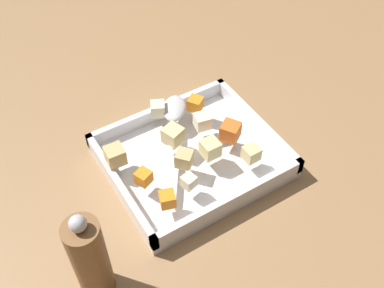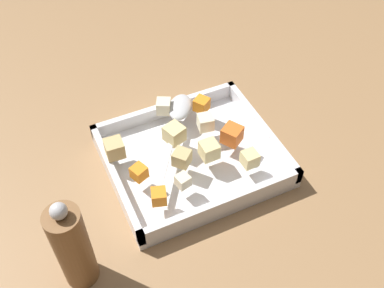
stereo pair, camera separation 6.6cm
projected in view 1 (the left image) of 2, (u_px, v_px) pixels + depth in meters
The scene contains 16 objects.
ground_plane at pixel (205, 164), 0.88m from camera, with size 4.00×4.00×0.00m, color #936D47.
baking_dish at pixel (192, 159), 0.87m from camera, with size 0.31×0.27×0.05m.
carrot_chunk_back_center at pixel (195, 104), 0.90m from camera, with size 0.03×0.03×0.03m, color orange.
carrot_chunk_heap_side at pixel (167, 199), 0.75m from camera, with size 0.03×0.03×0.03m, color orange.
carrot_chunk_corner_nw at pixel (143, 177), 0.78m from camera, with size 0.02×0.02×0.02m, color orange.
carrot_chunk_heap_top at pixel (230, 131), 0.85m from camera, with size 0.03×0.03×0.03m, color orange.
potato_chunk_near_spoon at pixel (115, 155), 0.81m from camera, with size 0.03×0.03×0.03m, color tan.
potato_chunk_near_left at pixel (173, 135), 0.84m from camera, with size 0.03×0.03×0.03m, color #E0CC89.
potato_chunk_far_right at pixel (158, 109), 0.89m from camera, with size 0.03×0.03×0.03m, color beige.
potato_chunk_front_center at pixel (184, 159), 0.81m from camera, with size 0.03×0.03×0.03m, color tan.
potato_chunk_corner_sw at pixel (210, 149), 0.82m from camera, with size 0.03×0.03×0.03m, color #E0CC89.
potato_chunk_near_right at pixel (251, 153), 0.82m from camera, with size 0.03×0.03×0.03m, color #E0CC89.
potato_chunk_corner_se at pixel (189, 181), 0.78m from camera, with size 0.02×0.02×0.02m, color beige.
potato_chunk_mid_right at pixel (202, 121), 0.87m from camera, with size 0.03×0.03×0.03m, color beige.
serving_spoon at pixel (173, 114), 0.89m from camera, with size 0.16×0.21×0.02m.
pepper_mill at pixel (90, 259), 0.65m from camera, with size 0.05×0.05×0.19m.
Camera 1 is at (0.31, 0.46, 0.68)m, focal length 43.03 mm.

